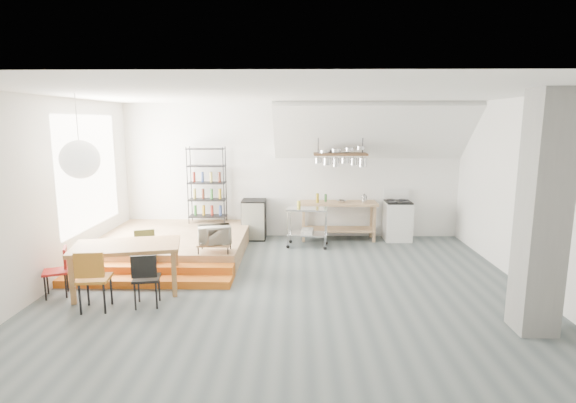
{
  "coord_description": "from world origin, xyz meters",
  "views": [
    {
      "loc": [
        0.11,
        -7.24,
        2.79
      ],
      "look_at": [
        -0.04,
        0.8,
        1.34
      ],
      "focal_mm": 28.0,
      "sensor_mm": 36.0,
      "label": 1
    }
  ],
  "objects_px": {
    "dining_table": "(127,249)",
    "rolling_cart": "(307,222)",
    "stove": "(397,220)",
    "mini_fridge": "(254,219)"
  },
  "relations": [
    {
      "from": "dining_table",
      "to": "rolling_cart",
      "type": "distance_m",
      "value": 4.09
    },
    {
      "from": "stove",
      "to": "dining_table",
      "type": "bearing_deg",
      "value": -147.02
    },
    {
      "from": "mini_fridge",
      "to": "stove",
      "type": "bearing_deg",
      "value": -0.74
    },
    {
      "from": "stove",
      "to": "rolling_cart",
      "type": "distance_m",
      "value": 2.23
    },
    {
      "from": "mini_fridge",
      "to": "rolling_cart",
      "type": "bearing_deg",
      "value": -27.78
    },
    {
      "from": "stove",
      "to": "mini_fridge",
      "type": "relative_size",
      "value": 1.24
    },
    {
      "from": "stove",
      "to": "dining_table",
      "type": "xyz_separation_m",
      "value": [
        -5.17,
        -3.36,
        0.23
      ]
    },
    {
      "from": "stove",
      "to": "rolling_cart",
      "type": "bearing_deg",
      "value": -163.85
    },
    {
      "from": "dining_table",
      "to": "stove",
      "type": "bearing_deg",
      "value": 20.37
    },
    {
      "from": "dining_table",
      "to": "mini_fridge",
      "type": "bearing_deg",
      "value": 49.87
    }
  ]
}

